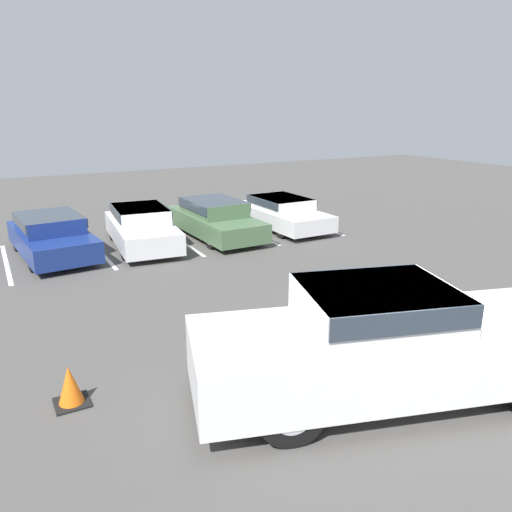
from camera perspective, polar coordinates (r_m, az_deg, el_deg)
The scene contains 12 objects.
ground_plane at distance 8.66m, azimuth 14.78°, elevation -14.11°, with size 60.00×60.00×0.00m, color #4C4947.
stall_stripe_a at distance 16.14m, azimuth -26.64°, elevation -0.75°, with size 0.12×4.32×0.01m, color white.
stall_stripe_b at distance 16.40m, azimuth -17.41°, elevation 0.54°, with size 0.12×4.32×0.01m, color white.
stall_stripe_c at distance 17.08m, azimuth -8.70°, elevation 1.76°, with size 0.12×4.32×0.01m, color white.
stall_stripe_d at distance 18.12m, azimuth -0.80°, elevation 2.82°, with size 0.12×4.32×0.01m, color white.
stall_stripe_e at distance 19.47m, azimuth 6.13°, elevation 3.71°, with size 0.12×4.32×0.01m, color white.
pickup_truck at distance 8.01m, azimuth 15.49°, elevation -9.38°, with size 6.48×3.67×1.82m.
parked_sedan_a at distance 16.21m, azimuth -22.35°, elevation 2.28°, with size 2.20×4.44×1.25m.
parked_sedan_b at distance 16.46m, azimuth -12.98°, elevation 3.39°, with size 2.13×4.45×1.29m.
parked_sedan_c at distance 17.37m, azimuth -4.76°, elevation 4.44°, with size 1.89×4.66×1.28m.
parked_sedan_d at distance 18.60m, azimuth 2.94°, elevation 5.10°, with size 1.87×4.42×1.15m.
traffic_cone at distance 8.29m, azimuth -20.48°, elevation -13.80°, with size 0.51×0.51×0.63m.
Camera 1 is at (-5.33, -5.25, 4.36)m, focal length 35.00 mm.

